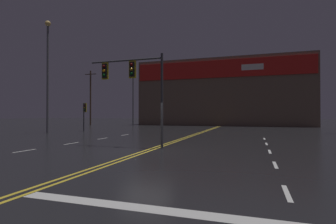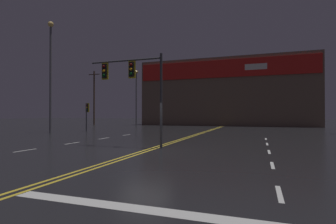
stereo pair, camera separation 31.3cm
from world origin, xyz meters
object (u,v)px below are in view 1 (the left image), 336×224
Objects in this scene: streetlight_far_left at (133,90)px; streetlight_near_right at (48,63)px; traffic_signal_corner_northwest at (84,111)px; traffic_signal_median at (131,77)px.

streetlight_near_right is at bearing -90.71° from streetlight_far_left.
streetlight_far_left is at bearing 95.61° from traffic_signal_corner_northwest.
traffic_signal_corner_northwest is at bearing 135.35° from traffic_signal_median.
streetlight_near_right is 1.21× the size of streetlight_far_left.
streetlight_far_left is at bearing 115.67° from traffic_signal_median.
streetlight_far_left reaches higher than traffic_signal_median.
traffic_signal_median is 15.65m from traffic_signal_corner_northwest.
streetlight_near_right is 18.78m from streetlight_far_left.
traffic_signal_corner_northwest is 6.14m from streetlight_near_right.
traffic_signal_corner_northwest is 15.70m from streetlight_far_left.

